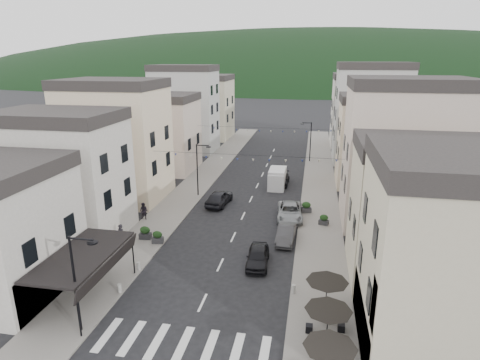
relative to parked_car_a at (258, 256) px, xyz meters
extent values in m
cube|color=slate|center=(-10.30, 20.44, -0.63)|extent=(4.00, 76.00, 0.12)
cube|color=slate|center=(4.70, 20.44, -0.63)|extent=(4.00, 76.00, 0.12)
ellipsoid|color=black|center=(-2.80, 288.44, -0.69)|extent=(640.00, 360.00, 70.00)
cube|color=beige|center=(11.70, -7.56, 4.31)|extent=(10.00, 8.00, 10.00)
cube|color=black|center=(-10.30, -6.56, 2.51)|extent=(3.60, 7.50, 0.15)
cube|color=black|center=(-8.50, -6.56, 2.01)|extent=(0.34, 7.50, 0.99)
cylinder|color=black|center=(-8.60, -10.06, 0.91)|extent=(0.10, 0.10, 3.20)
cylinder|color=black|center=(-8.60, -3.06, 0.91)|extent=(0.10, 0.10, 3.20)
cube|color=#BDB7AD|center=(-17.30, 2.44, 4.31)|extent=(10.00, 7.00, 10.00)
cube|color=#262323|center=(-17.30, 2.44, 9.81)|extent=(10.20, 7.14, 1.00)
cube|color=beige|center=(-17.30, 12.44, 5.31)|extent=(10.00, 8.00, 12.00)
cube|color=#262323|center=(-17.30, 12.44, 11.81)|extent=(10.20, 8.16, 1.00)
cube|color=beige|center=(-17.30, 24.44, 4.06)|extent=(10.00, 8.00, 9.50)
cube|color=#262323|center=(-17.30, 24.44, 9.31)|extent=(10.20, 8.16, 1.00)
cube|color=#B5B4AF|center=(-17.30, 36.44, 5.81)|extent=(10.00, 7.00, 13.00)
cube|color=#262323|center=(-17.30, 36.44, 12.81)|extent=(10.20, 7.14, 1.00)
cube|color=beige|center=(-17.30, 48.44, 4.81)|extent=(10.00, 9.00, 11.00)
cube|color=#262323|center=(-17.30, 48.44, 10.81)|extent=(10.20, 9.18, 1.00)
cube|color=beige|center=(11.70, 0.44, 3.81)|extent=(10.00, 7.00, 9.00)
cube|color=#262323|center=(11.70, 0.44, 8.81)|extent=(10.20, 7.14, 1.00)
cube|color=beige|center=(11.70, 10.44, 5.56)|extent=(10.00, 8.00, 12.50)
cube|color=#262323|center=(11.70, 10.44, 12.31)|extent=(10.20, 8.16, 1.00)
cube|color=beige|center=(11.70, 22.44, 4.31)|extent=(10.00, 7.00, 10.00)
cube|color=#262323|center=(11.70, 22.44, 9.81)|extent=(10.20, 7.14, 1.00)
cube|color=#B5B4AF|center=(11.70, 34.44, 6.06)|extent=(10.00, 8.00, 13.50)
cube|color=#262323|center=(11.70, 34.44, 13.31)|extent=(10.20, 8.16, 1.00)
cube|color=#BDB7AD|center=(11.70, 46.44, 5.06)|extent=(10.00, 9.00, 11.50)
cube|color=#262323|center=(11.70, 46.44, 11.31)|extent=(10.20, 9.18, 1.00)
cone|color=black|center=(4.90, -11.56, 1.68)|extent=(2.50, 2.50, 0.55)
cylinder|color=black|center=(4.90, -8.76, 0.58)|extent=(0.06, 0.06, 2.30)
cone|color=black|center=(4.90, -8.76, 1.68)|extent=(2.50, 2.50, 0.55)
cylinder|color=black|center=(4.90, -8.76, -0.20)|extent=(0.70, 0.70, 0.04)
cylinder|color=black|center=(4.90, -5.96, 0.58)|extent=(0.06, 0.06, 2.30)
cone|color=black|center=(4.90, -5.96, 1.68)|extent=(2.50, 2.50, 0.55)
cylinder|color=black|center=(4.90, -5.96, -0.20)|extent=(0.70, 0.70, 0.04)
cylinder|color=black|center=(-8.90, -9.56, 2.31)|extent=(0.14, 0.14, 6.00)
cylinder|color=black|center=(-8.20, -9.56, 5.21)|extent=(1.40, 0.10, 0.10)
cylinder|color=black|center=(-7.55, -9.56, 5.06)|extent=(0.56, 0.56, 0.08)
cylinder|color=black|center=(-8.90, 14.44, 2.31)|extent=(0.14, 0.14, 6.00)
cylinder|color=black|center=(-8.20, 14.44, 5.21)|extent=(1.40, 0.10, 0.10)
cylinder|color=black|center=(-7.55, 14.44, 5.06)|extent=(0.56, 0.56, 0.08)
cylinder|color=black|center=(3.30, 32.44, 2.31)|extent=(0.14, 0.14, 6.00)
cylinder|color=black|center=(2.60, 32.44, 5.21)|extent=(1.40, 0.10, 0.10)
cylinder|color=black|center=(1.95, 32.44, 5.06)|extent=(0.56, 0.56, 0.08)
cylinder|color=gray|center=(-8.50, -5.56, -0.27)|extent=(0.26, 0.26, 0.60)
cylinder|color=gray|center=(-8.50, -2.56, -0.27)|extent=(0.26, 0.26, 0.60)
cylinder|color=gray|center=(2.90, -3.56, -0.27)|extent=(0.26, 0.26, 0.60)
cylinder|color=black|center=(-2.80, 10.44, 5.31)|extent=(19.00, 0.02, 0.02)
cone|color=beige|center=(-11.51, 10.44, 5.12)|extent=(0.28, 0.28, 0.24)
cone|color=navy|center=(-9.93, 10.44, 5.04)|extent=(0.28, 0.28, 0.24)
cone|color=beige|center=(-8.34, 10.44, 4.96)|extent=(0.28, 0.28, 0.24)
cone|color=navy|center=(-6.76, 10.44, 4.89)|extent=(0.28, 0.28, 0.24)
cone|color=beige|center=(-5.17, 10.44, 4.85)|extent=(0.28, 0.28, 0.24)
cone|color=navy|center=(-3.59, 10.44, 4.82)|extent=(0.28, 0.28, 0.24)
cone|color=beige|center=(-2.01, 10.44, 4.82)|extent=(0.28, 0.28, 0.24)
cone|color=navy|center=(-0.42, 10.44, 4.85)|extent=(0.28, 0.28, 0.24)
cone|color=beige|center=(1.16, 10.44, 4.89)|extent=(0.28, 0.28, 0.24)
cone|color=navy|center=(2.74, 10.44, 4.96)|extent=(0.28, 0.28, 0.24)
cone|color=beige|center=(4.33, 10.44, 5.04)|extent=(0.28, 0.28, 0.24)
cone|color=navy|center=(5.91, 10.44, 5.12)|extent=(0.28, 0.28, 0.24)
cylinder|color=black|center=(-2.80, 26.44, 5.31)|extent=(19.00, 0.02, 0.02)
cone|color=beige|center=(-11.51, 26.44, 5.12)|extent=(0.28, 0.28, 0.24)
cone|color=navy|center=(-9.93, 26.44, 5.04)|extent=(0.28, 0.28, 0.24)
cone|color=beige|center=(-8.34, 26.44, 4.96)|extent=(0.28, 0.28, 0.24)
cone|color=navy|center=(-6.76, 26.44, 4.89)|extent=(0.28, 0.28, 0.24)
cone|color=beige|center=(-5.17, 26.44, 4.85)|extent=(0.28, 0.28, 0.24)
cone|color=navy|center=(-3.59, 26.44, 4.82)|extent=(0.28, 0.28, 0.24)
cone|color=beige|center=(-2.01, 26.44, 4.82)|extent=(0.28, 0.28, 0.24)
cone|color=navy|center=(-0.42, 26.44, 4.85)|extent=(0.28, 0.28, 0.24)
cone|color=beige|center=(1.16, 26.44, 4.89)|extent=(0.28, 0.28, 0.24)
cone|color=navy|center=(2.74, 26.44, 4.96)|extent=(0.28, 0.28, 0.24)
cone|color=beige|center=(4.33, 26.44, 5.04)|extent=(0.28, 0.28, 0.24)
cone|color=navy|center=(5.91, 26.44, 5.12)|extent=(0.28, 0.28, 0.24)
imported|color=black|center=(0.00, 0.00, 0.00)|extent=(1.84, 4.13, 1.38)
imported|color=#343336|center=(1.80, 4.47, -0.01)|extent=(1.60, 4.17, 1.35)
imported|color=gray|center=(1.80, 9.56, 0.04)|extent=(2.82, 5.40, 1.45)
imported|color=black|center=(0.05, 20.49, -0.05)|extent=(1.90, 4.46, 1.28)
imported|color=black|center=(-5.88, 12.13, 0.11)|extent=(2.41, 4.88, 1.60)
cube|color=silver|center=(-0.37, 19.62, 0.32)|extent=(1.96, 4.86, 2.02)
cube|color=silver|center=(-0.37, 19.01, 1.38)|extent=(1.89, 3.24, 0.50)
cylinder|color=black|center=(-1.16, 17.80, -0.34)|extent=(0.26, 0.71, 0.71)
cylinder|color=black|center=(0.45, 17.81, -0.34)|extent=(0.26, 0.71, 0.71)
cylinder|color=black|center=(-1.19, 21.43, -0.34)|extent=(0.26, 0.71, 0.71)
cylinder|color=black|center=(0.42, 21.44, -0.34)|extent=(0.26, 0.71, 0.71)
imported|color=black|center=(-11.46, 0.71, 0.41)|extent=(0.82, 0.64, 1.97)
imported|color=black|center=(-12.00, 6.56, 0.27)|extent=(0.87, 0.71, 1.68)
cube|color=#2A2A2C|center=(-10.15, 2.51, -0.32)|extent=(1.07, 0.67, 0.51)
ellipsoid|color=black|center=(-10.15, 2.51, 0.24)|extent=(0.89, 0.57, 0.65)
cube|color=#333336|center=(-8.80, 1.95, -0.33)|extent=(1.03, 0.69, 0.47)
ellipsoid|color=black|center=(-8.80, 1.95, 0.19)|extent=(0.83, 0.53, 0.61)
cube|color=#2A2B2D|center=(4.98, -5.88, -0.33)|extent=(1.10, 0.88, 0.48)
ellipsoid|color=black|center=(4.98, -5.88, 0.20)|extent=(0.85, 0.54, 0.62)
cube|color=#2A2A2C|center=(5.04, 8.41, -0.35)|extent=(1.00, 0.73, 0.45)
ellipsoid|color=black|center=(5.04, 8.41, 0.14)|extent=(0.79, 0.50, 0.57)
cube|color=#323235|center=(3.34, 11.25, -0.32)|extent=(1.12, 0.82, 0.50)
ellipsoid|color=black|center=(3.34, 11.25, 0.23)|extent=(0.88, 0.56, 0.64)
camera|label=1|loc=(3.64, -27.09, 14.44)|focal=30.00mm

